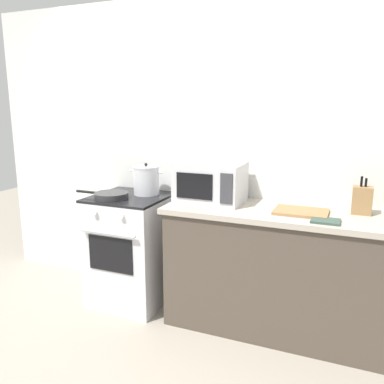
{
  "coord_description": "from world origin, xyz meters",
  "views": [
    {
      "loc": [
        1.35,
        -2.15,
        1.66
      ],
      "look_at": [
        0.21,
        0.6,
        1.0
      ],
      "focal_mm": 37.44,
      "sensor_mm": 36.0,
      "label": 1
    }
  ],
  "objects_px": {
    "stove": "(131,249)",
    "frying_pan": "(111,196)",
    "knife_block": "(362,200)",
    "stock_pot": "(146,180)",
    "cutting_board": "(301,212)",
    "oven_mitt": "(326,221)",
    "microwave": "(210,182)"
  },
  "relations": [
    {
      "from": "stove",
      "to": "frying_pan",
      "type": "distance_m",
      "value": 0.51
    },
    {
      "from": "frying_pan",
      "to": "knife_block",
      "type": "relative_size",
      "value": 1.81
    },
    {
      "from": "knife_block",
      "to": "frying_pan",
      "type": "bearing_deg",
      "value": -171.37
    },
    {
      "from": "stock_pot",
      "to": "frying_pan",
      "type": "bearing_deg",
      "value": -126.55
    },
    {
      "from": "cutting_board",
      "to": "oven_mitt",
      "type": "height_order",
      "value": "cutting_board"
    },
    {
      "from": "knife_block",
      "to": "stove",
      "type": "bearing_deg",
      "value": -175.4
    },
    {
      "from": "frying_pan",
      "to": "knife_block",
      "type": "height_order",
      "value": "knife_block"
    },
    {
      "from": "stove",
      "to": "knife_block",
      "type": "bearing_deg",
      "value": 4.6
    },
    {
      "from": "frying_pan",
      "to": "oven_mitt",
      "type": "height_order",
      "value": "frying_pan"
    },
    {
      "from": "stock_pot",
      "to": "stove",
      "type": "bearing_deg",
      "value": -131.46
    },
    {
      "from": "stock_pot",
      "to": "knife_block",
      "type": "xyz_separation_m",
      "value": [
        1.65,
        0.03,
        -0.02
      ]
    },
    {
      "from": "frying_pan",
      "to": "stove",
      "type": "bearing_deg",
      "value": 57.96
    },
    {
      "from": "microwave",
      "to": "cutting_board",
      "type": "height_order",
      "value": "microwave"
    },
    {
      "from": "knife_block",
      "to": "oven_mitt",
      "type": "bearing_deg",
      "value": -124.58
    },
    {
      "from": "stove",
      "to": "stock_pot",
      "type": "xyz_separation_m",
      "value": [
        0.1,
        0.11,
        0.58
      ]
    },
    {
      "from": "stove",
      "to": "cutting_board",
      "type": "xyz_separation_m",
      "value": [
        1.37,
        0.0,
        0.47
      ]
    },
    {
      "from": "stock_pot",
      "to": "frying_pan",
      "type": "xyz_separation_m",
      "value": [
        -0.19,
        -0.25,
        -0.09
      ]
    },
    {
      "from": "stock_pot",
      "to": "microwave",
      "type": "distance_m",
      "value": 0.58
    },
    {
      "from": "stove",
      "to": "stock_pot",
      "type": "bearing_deg",
      "value": 48.54
    },
    {
      "from": "frying_pan",
      "to": "microwave",
      "type": "distance_m",
      "value": 0.8
    },
    {
      "from": "stock_pot",
      "to": "frying_pan",
      "type": "relative_size",
      "value": 0.64
    },
    {
      "from": "stove",
      "to": "knife_block",
      "type": "relative_size",
      "value": 3.54
    },
    {
      "from": "microwave",
      "to": "cutting_board",
      "type": "relative_size",
      "value": 1.39
    },
    {
      "from": "stock_pot",
      "to": "oven_mitt",
      "type": "xyz_separation_m",
      "value": [
        1.45,
        -0.27,
        -0.11
      ]
    },
    {
      "from": "frying_pan",
      "to": "oven_mitt",
      "type": "xyz_separation_m",
      "value": [
        1.63,
        -0.02,
        -0.02
      ]
    },
    {
      "from": "stock_pot",
      "to": "microwave",
      "type": "xyz_separation_m",
      "value": [
        0.58,
        -0.03,
        0.03
      ]
    },
    {
      "from": "stove",
      "to": "microwave",
      "type": "bearing_deg",
      "value": 6.67
    },
    {
      "from": "stove",
      "to": "stock_pot",
      "type": "distance_m",
      "value": 0.6
    },
    {
      "from": "cutting_board",
      "to": "knife_block",
      "type": "relative_size",
      "value": 1.39
    },
    {
      "from": "stock_pot",
      "to": "microwave",
      "type": "relative_size",
      "value": 0.6
    },
    {
      "from": "oven_mitt",
      "to": "stove",
      "type": "bearing_deg",
      "value": 174.13
    },
    {
      "from": "frying_pan",
      "to": "stock_pot",
      "type": "bearing_deg",
      "value": 53.45
    }
  ]
}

